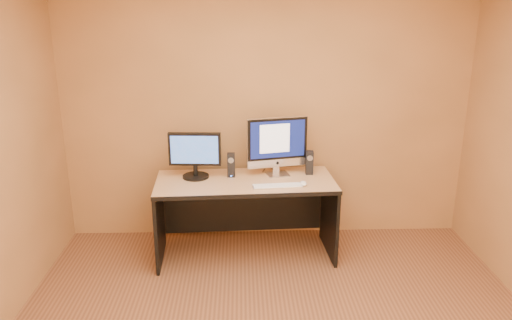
{
  "coord_description": "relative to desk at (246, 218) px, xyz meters",
  "views": [
    {
      "loc": [
        -0.25,
        -2.8,
        2.32
      ],
      "look_at": [
        -0.12,
        1.39,
        0.98
      ],
      "focal_mm": 35.0,
      "sensor_mm": 36.0,
      "label": 1
    }
  ],
  "objects": [
    {
      "name": "walls",
      "position": [
        0.21,
        -1.49,
        0.92
      ],
      "size": [
        4.0,
        4.0,
        2.6
      ],
      "primitive_type": null,
      "color": "#A97444",
      "rests_on": "ground"
    },
    {
      "name": "desk",
      "position": [
        0.0,
        0.0,
        0.0
      ],
      "size": [
        1.67,
        0.8,
        0.75
      ],
      "primitive_type": null,
      "rotation": [
        0.0,
        0.0,
        0.05
      ],
      "color": "tan",
      "rests_on": "ground"
    },
    {
      "name": "imac",
      "position": [
        0.31,
        0.15,
        0.66
      ],
      "size": [
        0.61,
        0.34,
        0.56
      ],
      "primitive_type": null,
      "rotation": [
        0.0,
        0.0,
        0.22
      ],
      "color": "silver",
      "rests_on": "desk"
    },
    {
      "name": "second_monitor",
      "position": [
        -0.46,
        0.1,
        0.59
      ],
      "size": [
        0.5,
        0.27,
        0.43
      ],
      "primitive_type": null,
      "rotation": [
        0.0,
        0.0,
        -0.06
      ],
      "color": "black",
      "rests_on": "desk"
    },
    {
      "name": "speaker_left",
      "position": [
        -0.13,
        0.12,
        0.49
      ],
      "size": [
        0.07,
        0.08,
        0.22
      ],
      "primitive_type": null,
      "rotation": [
        0.0,
        0.0,
        -0.03
      ],
      "color": "black",
      "rests_on": "desk"
    },
    {
      "name": "speaker_right",
      "position": [
        0.61,
        0.17,
        0.49
      ],
      "size": [
        0.07,
        0.08,
        0.22
      ],
      "primitive_type": null,
      "rotation": [
        0.0,
        0.0,
        -0.04
      ],
      "color": "black",
      "rests_on": "desk"
    },
    {
      "name": "keyboard",
      "position": [
        0.28,
        -0.17,
        0.39
      ],
      "size": [
        0.45,
        0.16,
        0.02
      ],
      "primitive_type": "cube",
      "rotation": [
        0.0,
        0.0,
        0.09
      ],
      "color": "silver",
      "rests_on": "desk"
    },
    {
      "name": "mouse",
      "position": [
        0.52,
        -0.14,
        0.4
      ],
      "size": [
        0.06,
        0.1,
        0.04
      ],
      "primitive_type": "ellipsoid",
      "rotation": [
        0.0,
        0.0,
        -0.01
      ],
      "color": "white",
      "rests_on": "desk"
    },
    {
      "name": "cable_a",
      "position": [
        0.27,
        0.3,
        0.38
      ],
      "size": [
        0.07,
        0.22,
        0.01
      ],
      "primitive_type": "cylinder",
      "rotation": [
        1.57,
        0.0,
        0.28
      ],
      "color": "black",
      "rests_on": "desk"
    },
    {
      "name": "cable_b",
      "position": [
        0.19,
        0.31,
        0.38
      ],
      "size": [
        0.05,
        0.18,
        0.01
      ],
      "primitive_type": "cylinder",
      "rotation": [
        1.57,
        0.0,
        -0.24
      ],
      "color": "black",
      "rests_on": "desk"
    }
  ]
}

